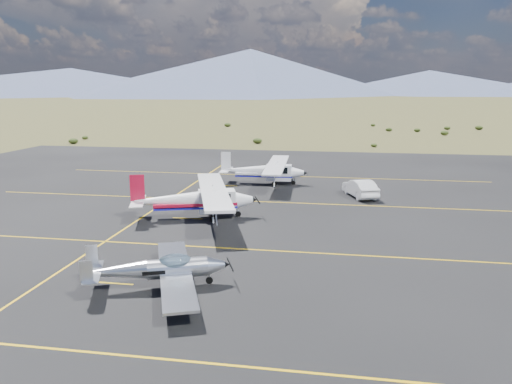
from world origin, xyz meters
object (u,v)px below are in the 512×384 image
(aircraft_cessna, at_px, (195,199))
(aircraft_plain, at_px, (264,170))
(sedan, at_px, (360,188))
(aircraft_low_wing, at_px, (161,269))

(aircraft_cessna, xyz_separation_m, aircraft_plain, (2.59, 12.22, -0.09))
(aircraft_plain, distance_m, sedan, 8.99)
(aircraft_low_wing, distance_m, sedan, 21.44)
(aircraft_cessna, height_order, sedan, aircraft_cessna)
(aircraft_low_wing, relative_size, aircraft_cessna, 0.69)
(aircraft_plain, bearing_deg, sedan, -28.40)
(aircraft_low_wing, relative_size, sedan, 1.91)
(aircraft_low_wing, bearing_deg, aircraft_plain, 66.38)
(aircraft_plain, bearing_deg, aircraft_cessna, -104.76)
(aircraft_low_wing, relative_size, aircraft_plain, 0.73)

